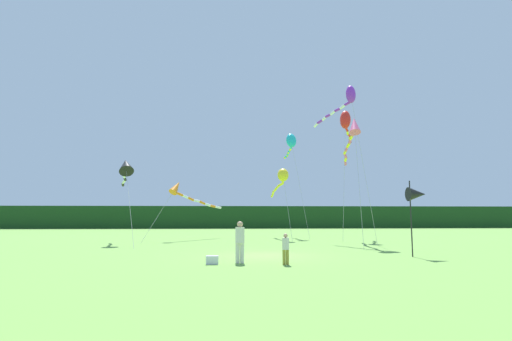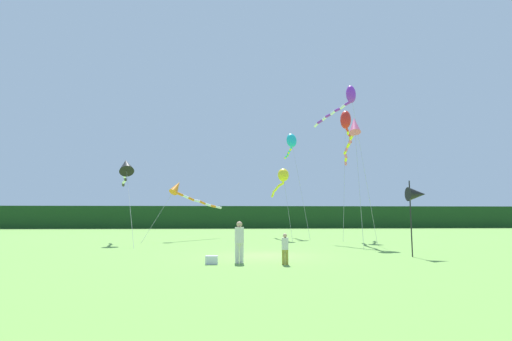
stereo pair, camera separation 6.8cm
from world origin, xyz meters
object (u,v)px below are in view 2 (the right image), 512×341
(person_adult, at_px, (239,240))
(banner_flag_pole, at_px, (416,195))
(kite_purple, at_px, (347,99))
(kite_yellow, at_px, (282,177))
(kite_orange, at_px, (183,191))
(kite_cyan, at_px, (291,142))
(cooler_box, at_px, (212,260))
(kite_rainbow, at_px, (353,132))
(person_child, at_px, (285,247))
(kite_red, at_px, (346,121))
(kite_black, at_px, (126,167))

(person_adult, distance_m, banner_flag_pole, 9.28)
(kite_purple, distance_m, kite_yellow, 8.58)
(kite_yellow, bearing_deg, banner_flag_pole, -71.73)
(kite_orange, bearing_deg, kite_cyan, 23.90)
(cooler_box, xyz_separation_m, kite_purple, (9.55, 12.02, 10.70))
(banner_flag_pole, height_order, kite_cyan, kite_cyan)
(person_adult, relative_size, kite_orange, 0.24)
(kite_rainbow, bearing_deg, person_child, -120.80)
(kite_purple, bearing_deg, kite_orange, 161.00)
(person_child, bearing_deg, kite_cyan, 80.36)
(kite_orange, xyz_separation_m, kite_rainbow, (12.64, -6.08, 3.89))
(kite_purple, height_order, kite_red, kite_purple)
(kite_purple, bearing_deg, cooler_box, -128.46)
(cooler_box, xyz_separation_m, kite_yellow, (5.18, 16.84, 5.11))
(cooler_box, distance_m, kite_black, 15.69)
(person_child, bearing_deg, kite_black, 127.05)
(kite_purple, xyz_separation_m, kite_black, (-16.59, 0.90, -5.25))
(kite_purple, height_order, kite_black, kite_purple)
(kite_cyan, relative_size, kite_rainbow, 1.02)
(kite_purple, relative_size, kite_rainbow, 1.20)
(kite_cyan, relative_size, kite_yellow, 1.30)
(cooler_box, bearing_deg, kite_red, 57.11)
(kite_red, bearing_deg, person_adult, -120.49)
(cooler_box, height_order, banner_flag_pole, banner_flag_pole)
(person_child, xyz_separation_m, kite_purple, (6.54, 12.41, 10.16))
(person_child, distance_m, kite_yellow, 17.96)
(cooler_box, bearing_deg, person_adult, 14.17)
(kite_cyan, bearing_deg, kite_orange, -156.10)
(person_adult, relative_size, person_child, 1.38)
(person_adult, xyz_separation_m, person_child, (1.86, -0.68, -0.27))
(person_child, distance_m, cooler_box, 3.08)
(kite_yellow, bearing_deg, person_child, -97.16)
(kite_red, bearing_deg, kite_cyan, 137.53)
(person_child, height_order, cooler_box, person_child)
(kite_orange, relative_size, kite_rainbow, 0.75)
(cooler_box, xyz_separation_m, kite_black, (-7.04, 12.92, 5.45))
(kite_yellow, height_order, kite_rainbow, kite_rainbow)
(kite_cyan, relative_size, kite_orange, 1.36)
(person_child, relative_size, cooler_box, 2.49)
(cooler_box, bearing_deg, kite_black, 118.58)
(kite_red, bearing_deg, person_child, -114.59)
(cooler_box, xyz_separation_m, kite_cyan, (6.61, 20.78, 8.98))
(person_child, height_order, banner_flag_pole, banner_flag_pole)
(person_adult, bearing_deg, kite_rainbow, 50.60)
(kite_red, height_order, kite_rainbow, kite_red)
(kite_black, height_order, kite_yellow, kite_black)
(person_adult, distance_m, kite_yellow, 17.57)
(banner_flag_pole, relative_size, kite_yellow, 0.48)
(kite_cyan, height_order, kite_yellow, kite_cyan)
(kite_purple, height_order, kite_cyan, kite_purple)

